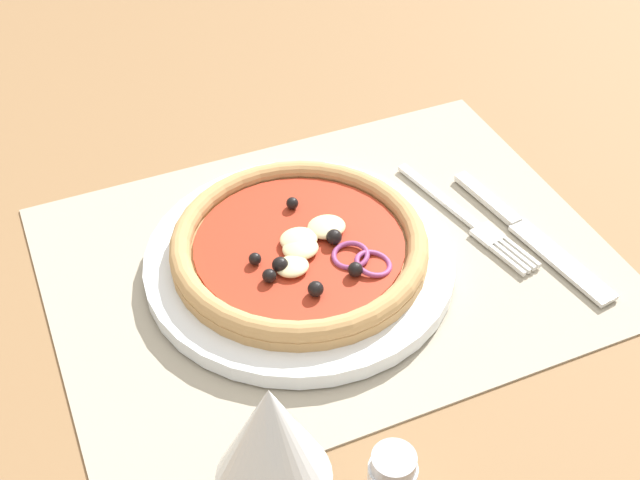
# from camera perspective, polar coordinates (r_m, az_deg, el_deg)

# --- Properties ---
(ground_plane) EXTENTS (1.90, 1.40, 0.02)m
(ground_plane) POSITION_cam_1_polar(r_m,az_deg,el_deg) (0.76, 0.57, -2.14)
(ground_plane) COLOR olive
(placemat) EXTENTS (0.48, 0.36, 0.00)m
(placemat) POSITION_cam_1_polar(r_m,az_deg,el_deg) (0.75, 0.58, -1.37)
(placemat) COLOR #A39984
(placemat) RESTS_ON ground_plane
(plate) EXTENTS (0.27, 0.27, 0.01)m
(plate) POSITION_cam_1_polar(r_m,az_deg,el_deg) (0.73, -1.41, -1.36)
(plate) COLOR white
(plate) RESTS_ON placemat
(pizza) EXTENTS (0.22, 0.22, 0.03)m
(pizza) POSITION_cam_1_polar(r_m,az_deg,el_deg) (0.72, -1.40, -0.32)
(pizza) COLOR tan
(pizza) RESTS_ON plate
(fork) EXTENTS (0.05, 0.18, 0.00)m
(fork) POSITION_cam_1_polar(r_m,az_deg,el_deg) (0.79, 10.09, 1.27)
(fork) COLOR silver
(fork) RESTS_ON placemat
(knife) EXTENTS (0.05, 0.20, 0.01)m
(knife) POSITION_cam_1_polar(r_m,az_deg,el_deg) (0.79, 14.01, 0.33)
(knife) COLOR silver
(knife) RESTS_ON placemat
(wine_glass) EXTENTS (0.07, 0.07, 0.15)m
(wine_glass) POSITION_cam_1_polar(r_m,az_deg,el_deg) (0.50, -3.28, -13.40)
(wine_glass) COLOR silver
(wine_glass) RESTS_ON ground_plane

